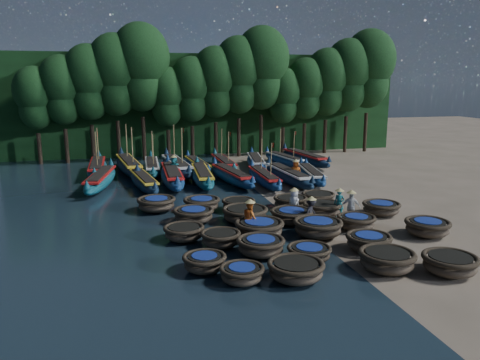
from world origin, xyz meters
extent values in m
plane|color=#7D6D5B|center=(0.00, 0.00, 0.00)|extent=(120.00, 120.00, 0.00)
cube|color=black|center=(0.00, 23.50, 5.00)|extent=(40.00, 3.00, 10.00)
ellipsoid|color=brown|center=(-4.64, -8.87, 0.29)|extent=(2.05, 2.05, 0.58)
torus|color=#342B1E|center=(-4.64, -8.87, 0.56)|extent=(1.72, 1.72, 0.18)
cylinder|color=black|center=(-4.64, -8.87, 0.60)|extent=(1.29, 1.29, 0.05)
cylinder|color=navy|center=(-4.64, -8.87, 0.63)|extent=(1.00, 1.00, 0.04)
ellipsoid|color=brown|center=(-2.62, -9.17, 0.34)|extent=(2.34, 2.34, 0.68)
torus|color=#342B1E|center=(-2.62, -9.17, 0.65)|extent=(2.19, 2.19, 0.20)
cylinder|color=black|center=(-2.62, -9.17, 0.70)|extent=(1.67, 1.67, 0.06)
ellipsoid|color=brown|center=(1.18, -9.21, 0.37)|extent=(2.33, 2.33, 0.75)
torus|color=#342B1E|center=(1.18, -9.21, 0.72)|extent=(2.26, 2.26, 0.23)
cylinder|color=black|center=(1.18, -9.21, 0.77)|extent=(1.70, 1.70, 0.07)
ellipsoid|color=brown|center=(3.39, -10.09, 0.35)|extent=(2.32, 2.32, 0.71)
torus|color=#342B1E|center=(3.39, -10.09, 0.69)|extent=(2.16, 2.16, 0.21)
cylinder|color=black|center=(3.39, -10.09, 0.73)|extent=(1.63, 1.63, 0.06)
ellipsoid|color=brown|center=(-5.82, -7.48, 0.31)|extent=(1.75, 1.75, 0.62)
torus|color=#342B1E|center=(-5.82, -7.48, 0.60)|extent=(1.77, 1.77, 0.19)
cylinder|color=black|center=(-5.82, -7.48, 0.63)|extent=(1.33, 1.33, 0.06)
cylinder|color=navy|center=(-5.82, -7.48, 0.67)|extent=(1.02, 1.02, 0.04)
ellipsoid|color=brown|center=(-3.17, -6.37, 0.35)|extent=(2.58, 2.58, 0.70)
torus|color=#342B1E|center=(-3.17, -6.37, 0.68)|extent=(2.12, 2.12, 0.21)
cylinder|color=black|center=(-3.17, -6.37, 0.72)|extent=(1.60, 1.60, 0.06)
cylinder|color=navy|center=(-3.17, -6.37, 0.76)|extent=(1.23, 1.23, 0.04)
ellipsoid|color=brown|center=(-1.37, -7.44, 0.28)|extent=(1.98, 1.98, 0.56)
torus|color=#342B1E|center=(-1.37, -7.44, 0.55)|extent=(1.88, 1.88, 0.17)
cylinder|color=black|center=(-1.37, -7.44, 0.58)|extent=(1.44, 1.44, 0.05)
cylinder|color=navy|center=(-1.37, -7.44, 0.61)|extent=(1.11, 1.11, 0.03)
ellipsoid|color=brown|center=(1.61, -7.02, 0.34)|extent=(1.93, 1.93, 0.68)
torus|color=#342B1E|center=(1.61, -7.02, 0.66)|extent=(2.04, 2.04, 0.21)
cylinder|color=black|center=(1.61, -7.02, 0.70)|extent=(1.54, 1.54, 0.06)
cylinder|color=navy|center=(1.61, -7.02, 0.74)|extent=(1.19, 1.19, 0.04)
ellipsoid|color=brown|center=(5.40, -5.86, 0.35)|extent=(2.27, 2.27, 0.71)
torus|color=#342B1E|center=(5.40, -5.86, 0.69)|extent=(2.19, 2.19, 0.21)
cylinder|color=black|center=(5.40, -5.86, 0.73)|extent=(1.65, 1.65, 0.06)
cylinder|color=navy|center=(5.40, -5.86, 0.77)|extent=(1.27, 1.27, 0.04)
ellipsoid|color=brown|center=(-6.13, -3.62, 0.32)|extent=(1.89, 1.89, 0.64)
torus|color=#342B1E|center=(-6.13, -3.62, 0.62)|extent=(1.95, 1.95, 0.19)
cylinder|color=black|center=(-6.13, -3.62, 0.66)|extent=(1.47, 1.47, 0.06)
ellipsoid|color=brown|center=(-4.63, -4.91, 0.32)|extent=(2.24, 2.24, 0.65)
torus|color=#342B1E|center=(-4.63, -4.91, 0.63)|extent=(1.85, 1.85, 0.20)
cylinder|color=black|center=(-4.63, -4.91, 0.67)|extent=(1.39, 1.39, 0.06)
ellipsoid|color=brown|center=(-2.57, -4.12, 0.37)|extent=(2.28, 2.28, 0.75)
torus|color=#342B1E|center=(-2.57, -4.12, 0.73)|extent=(2.40, 2.40, 0.23)
cylinder|color=black|center=(-2.57, -4.12, 0.77)|extent=(1.82, 1.82, 0.07)
cylinder|color=navy|center=(-2.57, -4.12, 0.82)|extent=(1.40, 1.40, 0.05)
ellipsoid|color=brown|center=(0.21, -4.67, 0.38)|extent=(2.46, 2.46, 0.75)
torus|color=#342B1E|center=(0.21, -4.67, 0.73)|extent=(2.39, 2.39, 0.23)
cylinder|color=black|center=(0.21, -4.67, 0.77)|extent=(1.82, 1.82, 0.07)
cylinder|color=navy|center=(0.21, -4.67, 0.82)|extent=(1.40, 1.40, 0.05)
ellipsoid|color=brown|center=(2.54, -4.12, 0.33)|extent=(2.38, 2.38, 0.66)
torus|color=#342B1E|center=(2.54, -4.12, 0.64)|extent=(1.96, 1.96, 0.20)
cylinder|color=black|center=(2.54, -4.12, 0.68)|extent=(1.48, 1.48, 0.06)
cylinder|color=navy|center=(2.54, -4.12, 0.72)|extent=(1.14, 1.14, 0.04)
ellipsoid|color=brown|center=(-5.27, -0.96, 0.35)|extent=(2.05, 2.05, 0.70)
torus|color=#342B1E|center=(-5.27, -0.96, 0.68)|extent=(2.19, 2.19, 0.21)
cylinder|color=black|center=(-5.27, -0.96, 0.72)|extent=(1.66, 1.66, 0.06)
cylinder|color=navy|center=(-5.27, -0.96, 0.76)|extent=(1.27, 1.27, 0.04)
ellipsoid|color=brown|center=(-2.61, -1.60, 0.37)|extent=(2.61, 2.61, 0.74)
torus|color=#342B1E|center=(-2.61, -1.60, 0.72)|extent=(2.45, 2.45, 0.22)
cylinder|color=black|center=(-2.61, -1.60, 0.76)|extent=(1.86, 1.86, 0.07)
ellipsoid|color=brown|center=(-0.26, -2.29, 0.33)|extent=(2.63, 2.63, 0.66)
torus|color=#342B1E|center=(-0.26, -2.29, 0.64)|extent=(2.25, 2.25, 0.20)
cylinder|color=black|center=(-0.26, -2.29, 0.68)|extent=(1.72, 1.72, 0.06)
cylinder|color=navy|center=(-0.26, -2.29, 0.72)|extent=(1.32, 1.32, 0.04)
ellipsoid|color=brown|center=(1.90, -1.41, 0.34)|extent=(2.04, 2.04, 0.69)
torus|color=#342B1E|center=(1.90, -1.41, 0.67)|extent=(2.20, 2.20, 0.21)
cylinder|color=black|center=(1.90, -1.41, 0.71)|extent=(1.67, 1.67, 0.06)
ellipsoid|color=brown|center=(5.18, -2.03, 0.32)|extent=(2.37, 2.37, 0.64)
torus|color=#342B1E|center=(5.18, -2.03, 0.62)|extent=(2.13, 2.13, 0.19)
cylinder|color=black|center=(5.18, -2.03, 0.66)|extent=(1.62, 1.62, 0.06)
cylinder|color=navy|center=(5.18, -2.03, 0.70)|extent=(1.25, 1.25, 0.04)
ellipsoid|color=brown|center=(-7.02, 1.78, 0.36)|extent=(2.72, 2.72, 0.72)
torus|color=#342B1E|center=(-7.02, 1.78, 0.70)|extent=(2.23, 2.23, 0.22)
cylinder|color=black|center=(-7.02, 1.78, 0.74)|extent=(1.68, 1.68, 0.07)
cylinder|color=navy|center=(-7.02, 1.78, 0.78)|extent=(1.30, 1.30, 0.04)
ellipsoid|color=brown|center=(-4.48, 1.14, 0.35)|extent=(2.40, 2.40, 0.70)
torus|color=#342B1E|center=(-4.48, 1.14, 0.68)|extent=(2.13, 2.13, 0.21)
cylinder|color=black|center=(-4.48, 1.14, 0.73)|extent=(1.60, 1.60, 0.06)
cylinder|color=navy|center=(-4.48, 1.14, 0.77)|extent=(1.23, 1.23, 0.04)
ellipsoid|color=brown|center=(-2.41, 0.69, 0.31)|extent=(1.85, 1.85, 0.63)
torus|color=#342B1E|center=(-2.41, 0.69, 0.61)|extent=(1.95, 1.95, 0.19)
cylinder|color=black|center=(-2.41, 0.69, 0.65)|extent=(1.48, 1.48, 0.06)
ellipsoid|color=brown|center=(0.71, 0.51, 0.31)|extent=(2.41, 2.41, 0.63)
torus|color=#342B1E|center=(0.71, 0.51, 0.61)|extent=(2.02, 2.02, 0.19)
cylinder|color=black|center=(0.71, 0.51, 0.65)|extent=(1.54, 1.54, 0.06)
ellipsoid|color=brown|center=(2.75, 1.13, 0.30)|extent=(2.20, 2.20, 0.60)
torus|color=#342B1E|center=(2.75, 1.13, 0.58)|extent=(2.03, 2.03, 0.18)
cylinder|color=black|center=(2.75, 1.13, 0.62)|extent=(1.55, 1.55, 0.05)
ellipsoid|color=#105260|center=(-10.37, 9.03, 0.51)|extent=(2.79, 8.31, 1.02)
cone|color=#105260|center=(-9.72, 12.96, 1.18)|extent=(0.45, 0.45, 0.61)
cone|color=#105260|center=(-11.03, 5.09, 1.12)|extent=(0.45, 0.45, 0.51)
cube|color=#A71514|center=(-10.37, 9.03, 0.94)|extent=(2.10, 6.43, 0.12)
cube|color=black|center=(-10.37, 9.03, 1.02)|extent=(1.69, 5.57, 0.10)
ellipsoid|color=#0F2239|center=(-7.44, 7.95, 0.46)|extent=(2.42, 7.45, 0.92)
cone|color=#0F2239|center=(-7.98, 11.48, 1.06)|extent=(0.40, 0.40, 0.55)
cone|color=#0F2239|center=(-6.89, 4.41, 1.01)|extent=(0.40, 0.40, 0.46)
cube|color=gold|center=(-7.44, 7.95, 0.84)|extent=(1.82, 5.77, 0.11)
cube|color=black|center=(-7.44, 7.95, 0.92)|extent=(1.46, 5.01, 0.09)
ellipsoid|color=navy|center=(-5.36, 8.90, 0.54)|extent=(1.77, 8.75, 1.09)
cone|color=navy|center=(-5.26, 13.15, 1.25)|extent=(0.48, 0.48, 0.65)
cone|color=navy|center=(-5.45, 4.66, 1.20)|extent=(0.48, 0.48, 0.54)
cube|color=#A71514|center=(-5.36, 8.90, 1.00)|extent=(1.30, 6.78, 0.13)
cube|color=black|center=(-5.36, 8.90, 1.09)|extent=(0.99, 5.90, 0.11)
ellipsoid|color=#105260|center=(-3.20, 8.55, 0.51)|extent=(1.94, 8.16, 1.01)
cone|color=#105260|center=(-2.96, 12.48, 1.16)|extent=(0.44, 0.44, 0.61)
cone|color=#105260|center=(-3.44, 4.61, 1.11)|extent=(0.44, 0.44, 0.51)
cube|color=gold|center=(-3.20, 8.55, 0.93)|extent=(1.44, 6.32, 0.12)
cube|color=black|center=(-3.20, 8.55, 1.01)|extent=(1.12, 5.50, 0.10)
ellipsoid|color=navy|center=(-1.07, 8.17, 0.49)|extent=(2.50, 7.97, 0.98)
cone|color=navy|center=(-1.61, 11.96, 1.13)|extent=(0.43, 0.43, 0.59)
cone|color=navy|center=(-0.53, 4.39, 1.08)|extent=(0.43, 0.43, 0.49)
cube|color=#A71514|center=(-1.07, 8.17, 0.90)|extent=(1.88, 6.17, 0.12)
cube|color=black|center=(-1.07, 8.17, 0.98)|extent=(1.50, 5.35, 0.10)
ellipsoid|color=navy|center=(1.06, 6.99, 0.46)|extent=(1.48, 7.42, 0.92)
cone|color=navy|center=(1.14, 10.59, 1.06)|extent=(0.41, 0.41, 0.55)
cone|color=navy|center=(0.98, 3.39, 1.02)|extent=(0.41, 0.41, 0.46)
cube|color=#A71514|center=(1.06, 6.99, 0.85)|extent=(1.09, 5.75, 0.11)
cube|color=black|center=(1.06, 6.99, 0.92)|extent=(0.82, 5.00, 0.09)
cylinder|color=#997F4C|center=(1.18, 8.09, 1.94)|extent=(0.06, 0.22, 2.59)
cylinder|color=#997F4C|center=(1.12, 5.60, 1.94)|extent=(0.06, 0.22, 2.59)
plane|color=red|center=(1.26, 5.60, 3.07)|extent=(0.00, 0.32, 0.32)
ellipsoid|color=#0F2239|center=(2.94, 7.10, 0.50)|extent=(1.96, 8.13, 1.01)
cone|color=#0F2239|center=(2.69, 11.02, 1.16)|extent=(0.44, 0.44, 0.60)
cone|color=#0F2239|center=(3.19, 3.18, 1.11)|extent=(0.44, 0.44, 0.50)
cube|color=silver|center=(2.94, 7.10, 0.93)|extent=(1.45, 6.30, 0.12)
cube|color=black|center=(2.94, 7.10, 1.01)|extent=(1.13, 5.48, 0.10)
ellipsoid|color=navy|center=(4.86, 7.36, 0.45)|extent=(2.43, 7.34, 0.90)
cone|color=navy|center=(5.42, 10.84, 1.04)|extent=(0.40, 0.40, 0.54)
cone|color=navy|center=(4.29, 3.88, 0.99)|extent=(0.40, 0.40, 0.45)
cube|color=silver|center=(4.86, 7.36, 0.83)|extent=(1.83, 5.68, 0.11)
cube|color=black|center=(4.86, 7.36, 0.90)|extent=(1.47, 4.93, 0.09)
ellipsoid|color=#105260|center=(-10.81, 13.51, 0.52)|extent=(1.54, 8.38, 1.05)
cone|color=#105260|center=(-10.83, 17.59, 1.20)|extent=(0.46, 0.46, 0.63)
cone|color=#105260|center=(-10.79, 9.43, 1.15)|extent=(0.46, 0.46, 0.52)
cube|color=#A71514|center=(-10.81, 13.51, 0.96)|extent=(1.13, 6.49, 0.13)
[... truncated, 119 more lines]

